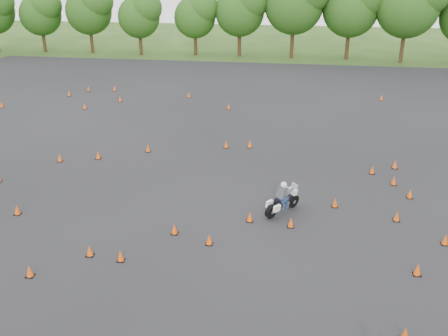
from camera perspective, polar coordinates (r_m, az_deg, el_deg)
ground at (r=22.26m, az=-1.48°, el=-6.87°), size 140.00×140.00×0.00m
asphalt_pad at (r=27.55m, az=0.59°, el=-0.66°), size 62.00×62.00×0.00m
treeline at (r=54.12m, az=9.60°, el=15.90°), size 86.86×32.30×10.54m
traffic_cones at (r=26.64m, az=0.27°, el=-1.00°), size 36.83×32.68×0.45m
rider_grey at (r=23.30m, az=6.64°, el=-3.19°), size 1.91×2.14×1.70m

